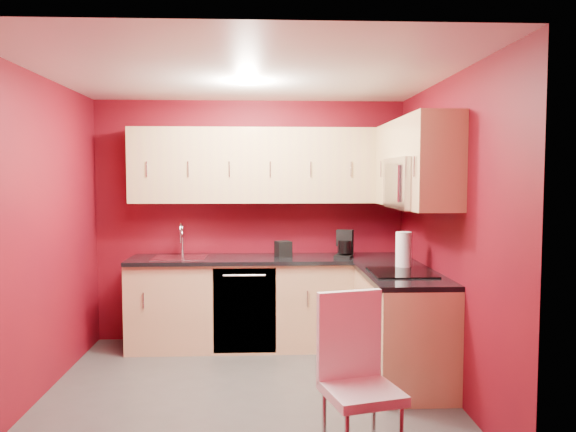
{
  "coord_description": "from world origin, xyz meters",
  "views": [
    {
      "loc": [
        0.12,
        -4.38,
        1.71
      ],
      "look_at": [
        0.35,
        0.55,
        1.37
      ],
      "focal_mm": 35.0,
      "sensor_mm": 36.0,
      "label": 1
    }
  ],
  "objects": [
    {
      "name": "ceiling",
      "position": [
        0.0,
        0.0,
        2.5
      ],
      "size": [
        3.2,
        3.2,
        0.0
      ],
      "primitive_type": "plane",
      "rotation": [
        3.14,
        0.0,
        0.0
      ],
      "color": "white",
      "rests_on": "wall_back"
    },
    {
      "name": "microwave",
      "position": [
        1.39,
        0.2,
        1.66
      ],
      "size": [
        0.42,
        0.76,
        0.42
      ],
      "color": "silver",
      "rests_on": "upper_cabinets_right"
    },
    {
      "name": "countertop_right",
      "position": [
        1.29,
        0.23,
        0.89
      ],
      "size": [
        0.63,
        1.27,
        0.04
      ],
      "primitive_type": "cube",
      "color": "black",
      "rests_on": "base_cabinets_right"
    },
    {
      "name": "paper_towel",
      "position": [
        1.36,
        0.46,
        1.07
      ],
      "size": [
        0.24,
        0.24,
        0.32
      ],
      "primitive_type": null,
      "rotation": [
        0.0,
        0.0,
        0.37
      ],
      "color": "white",
      "rests_on": "countertop_right"
    },
    {
      "name": "wall_front",
      "position": [
        0.0,
        -1.5,
        1.25
      ],
      "size": [
        3.2,
        0.0,
        3.2
      ],
      "primitive_type": "plane",
      "rotation": [
        -1.57,
        0.0,
        0.0
      ],
      "color": "maroon",
      "rests_on": "floor"
    },
    {
      "name": "upper_cabinets_back",
      "position": [
        0.2,
        1.32,
        1.83
      ],
      "size": [
        2.8,
        0.35,
        0.75
      ],
      "primitive_type": "cube",
      "color": "tan",
      "rests_on": "wall_back"
    },
    {
      "name": "wall_back",
      "position": [
        0.0,
        1.5,
        1.25
      ],
      "size": [
        3.2,
        0.0,
        3.2
      ],
      "primitive_type": "plane",
      "rotation": [
        1.57,
        0.0,
        0.0
      ],
      "color": "maroon",
      "rests_on": "floor"
    },
    {
      "name": "upper_cabinets_right",
      "position": [
        1.42,
        0.44,
        1.89
      ],
      "size": [
        0.35,
        1.55,
        0.75
      ],
      "color": "tan",
      "rests_on": "wall_right"
    },
    {
      "name": "coffee_maker",
      "position": [
        0.93,
        1.13,
        1.05
      ],
      "size": [
        0.23,
        0.26,
        0.27
      ],
      "primitive_type": null,
      "rotation": [
        0.0,
        0.0,
        -0.35
      ],
      "color": "black",
      "rests_on": "countertop_back"
    },
    {
      "name": "base_cabinets_right",
      "position": [
        1.3,
        0.25,
        0.43
      ],
      "size": [
        0.6,
        1.3,
        0.87
      ],
      "primitive_type": "cube",
      "color": "#DFAF7F",
      "rests_on": "floor"
    },
    {
      "name": "wall_right",
      "position": [
        1.6,
        0.0,
        1.25
      ],
      "size": [
        0.0,
        3.0,
        3.0
      ],
      "primitive_type": "plane",
      "rotation": [
        1.57,
        0.0,
        -1.57
      ],
      "color": "maroon",
      "rests_on": "floor"
    },
    {
      "name": "dishwasher_front",
      "position": [
        -0.05,
        0.91,
        0.43
      ],
      "size": [
        0.6,
        0.02,
        0.82
      ],
      "primitive_type": "cube",
      "color": "black",
      "rests_on": "base_cabinets_back"
    },
    {
      "name": "downlight",
      "position": [
        0.0,
        0.3,
        2.48
      ],
      "size": [
        0.2,
        0.2,
        0.01
      ],
      "primitive_type": "cylinder",
      "color": "white",
      "rests_on": "ceiling"
    },
    {
      "name": "base_cabinets_back",
      "position": [
        0.2,
        1.2,
        0.43
      ],
      "size": [
        2.8,
        0.6,
        0.87
      ],
      "primitive_type": "cube",
      "color": "#DFAF7F",
      "rests_on": "floor"
    },
    {
      "name": "napkin_holder",
      "position": [
        0.33,
        1.23,
        0.99
      ],
      "size": [
        0.18,
        0.18,
        0.15
      ],
      "primitive_type": null,
      "rotation": [
        0.0,
        0.0,
        0.35
      ],
      "color": "black",
      "rests_on": "countertop_back"
    },
    {
      "name": "cooktop",
      "position": [
        1.28,
        0.2,
        0.92
      ],
      "size": [
        0.5,
        0.55,
        0.01
      ],
      "primitive_type": "cube",
      "color": "black",
      "rests_on": "countertop_right"
    },
    {
      "name": "wall_left",
      "position": [
        -1.6,
        0.0,
        1.25
      ],
      "size": [
        0.0,
        3.0,
        3.0
      ],
      "primitive_type": "plane",
      "rotation": [
        1.57,
        0.0,
        1.57
      ],
      "color": "maroon",
      "rests_on": "floor"
    },
    {
      "name": "sink",
      "position": [
        -0.7,
        1.2,
        0.94
      ],
      "size": [
        0.52,
        0.42,
        0.35
      ],
      "color": "silver",
      "rests_on": "countertop_back"
    },
    {
      "name": "dining_chair",
      "position": [
        0.7,
        -1.2,
        0.51
      ],
      "size": [
        0.51,
        0.52,
        1.02
      ],
      "primitive_type": null,
      "rotation": [
        0.0,
        0.0,
        0.25
      ],
      "color": "white",
      "rests_on": "floor"
    },
    {
      "name": "countertop_back",
      "position": [
        0.2,
        1.19,
        0.89
      ],
      "size": [
        2.8,
        0.63,
        0.04
      ],
      "primitive_type": "cube",
      "color": "black",
      "rests_on": "base_cabinets_back"
    },
    {
      "name": "floor",
      "position": [
        0.0,
        0.0,
        0.0
      ],
      "size": [
        3.2,
        3.2,
        0.0
      ],
      "primitive_type": "plane",
      "color": "#43413F",
      "rests_on": "ground"
    }
  ]
}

